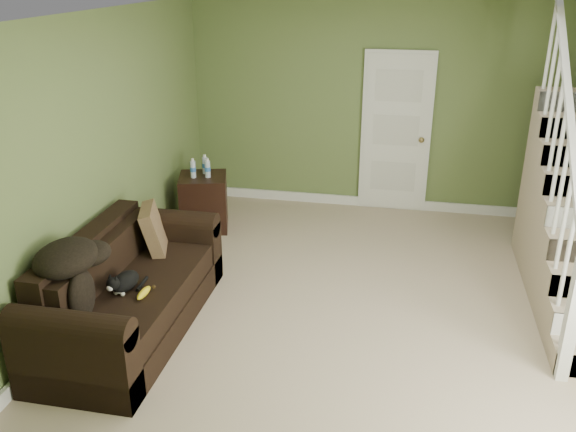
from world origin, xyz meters
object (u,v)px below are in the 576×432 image
at_px(side_table, 204,201).
at_px(cat, 124,282).
at_px(banana, 144,293).
at_px(sofa, 127,294).

distance_m(side_table, cat, 2.42).
xyz_separation_m(side_table, banana, (0.33, -2.45, 0.16)).
relative_size(cat, banana, 2.10).
height_order(sofa, side_table, side_table).
xyz_separation_m(side_table, cat, (0.15, -2.41, 0.21)).
bearing_deg(side_table, cat, -86.55).
bearing_deg(cat, side_table, 105.01).
distance_m(sofa, side_table, 2.24).
xyz_separation_m(cat, banana, (0.19, -0.04, -0.05)).
distance_m(cat, banana, 0.20).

